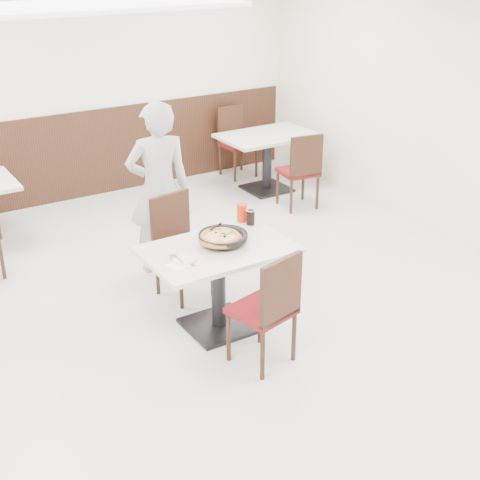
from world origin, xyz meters
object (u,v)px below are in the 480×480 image
side_plate (184,259)px  pizza_pan (223,239)px  pizza (220,239)px  diner_person (159,188)px  cola_glass (251,218)px  bg_chair_right_near (298,170)px  main_table (219,288)px  bg_table_right (267,162)px  chair_far (184,248)px  bg_chair_right_far (238,143)px  chair_near (262,307)px  red_cup (242,213)px

side_plate → pizza_pan: bearing=14.6°
pizza → diner_person: size_ratio=0.21×
cola_glass → bg_chair_right_near: bearing=43.2°
main_table → bg_table_right: (2.27, 2.62, 0.00)m
chair_far → bg_chair_right_far: 3.45m
diner_person → bg_table_right: bearing=-137.5°
bg_chair_right_near → chair_far: bearing=-142.5°
bg_table_right → bg_chair_right_near: (-0.02, -0.70, 0.10)m
chair_near → side_plate: 0.71m
chair_far → pizza: 0.71m
chair_far → bg_chair_right_far: size_ratio=1.00×
pizza_pan → bg_table_right: 3.40m
main_table → bg_chair_right_near: bg_chair_right_near is taller
chair_far → pizza_pan: size_ratio=2.42×
bg_chair_right_near → bg_chair_right_far: bearing=97.9°
pizza_pan → pizza: pizza is taller
chair_far → cola_glass: (0.46, -0.40, 0.34)m
red_cup → diner_person: size_ratio=0.09×
chair_far → pizza_pan: bearing=84.9°
side_plate → bg_table_right: bearing=45.8°
chair_near → bg_chair_right_far: same height
chair_far → bg_chair_right_near: 2.55m
pizza → side_plate: pizza is taller
chair_near → chair_far: bearing=77.1°
pizza_pan → diner_person: bearing=89.4°
main_table → bg_chair_right_far: 3.99m
side_plate → diner_person: 1.41m
chair_far → pizza: size_ratio=2.68×
pizza_pan → bg_table_right: bearing=49.6°
pizza → bg_chair_right_near: size_ratio=0.37×
chair_near → pizza: chair_near is taller
cola_glass → bg_chair_right_near: size_ratio=0.14×
chair_far → bg_chair_right_near: size_ratio=1.00×
bg_chair_right_far → chair_far: bearing=47.0°
chair_far → bg_table_right: size_ratio=0.79×
cola_glass → pizza_pan: bearing=-151.9°
side_plate → bg_table_right: 3.76m
pizza → red_cup: size_ratio=2.22×
cola_glass → red_cup: red_cup is taller
chair_far → bg_table_right: 2.98m
pizza_pan → diner_person: (0.01, 1.23, 0.06)m
chair_near → side_plate: chair_near is taller
chair_near → bg_chair_right_far: 4.48m
side_plate → red_cup: bearing=28.2°
pizza_pan → cola_glass: cola_glass is taller
bg_chair_right_far → bg_chair_right_near: bearing=87.0°
chair_near → pizza_pan: chair_near is taller
chair_near → bg_chair_right_near: same height
chair_near → pizza_pan: (0.04, 0.64, 0.32)m
bg_table_right → cola_glass: bearing=-127.1°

